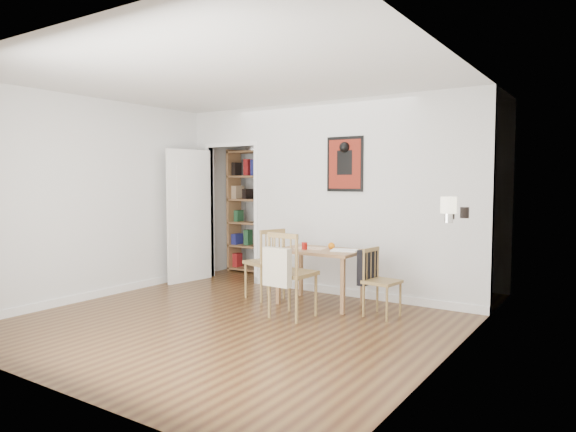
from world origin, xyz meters
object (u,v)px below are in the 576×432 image
Objects in this scene: ceramic_jar_a at (450,213)px; orange_fruit at (331,246)px; ceramic_jar_b at (465,213)px; dining_table at (320,256)px; chair_right at (381,281)px; fireplace at (456,276)px; chair_front at (292,274)px; notebook at (344,250)px; mantel_lamp at (449,207)px; red_glass at (304,246)px; bookshelf at (253,212)px; chair_left at (265,263)px.

orange_fruit is at bearing 162.17° from ceramic_jar_a.
dining_table is at bearing 173.37° from ceramic_jar_b.
ceramic_jar_b is (0.93, -0.10, 0.81)m from chair_right.
ceramic_jar_b is (-0.01, 0.29, 0.60)m from fireplace.
dining_table is 9.09× the size of ceramic_jar_b.
ceramic_jar_a is (1.65, 0.28, 0.72)m from chair_front.
ceramic_jar_b is (1.47, -0.25, 0.52)m from notebook.
fireplace reaches higher than chair_right.
ceramic_jar_a is at bearing -17.83° from orange_fruit.
chair_right is 2.54× the size of notebook.
dining_table is 4.32× the size of mantel_lamp.
fireplace is 1.79m from orange_fruit.
ceramic_jar_a reaches higher than orange_fruit.
chair_right is 0.80× the size of chair_front.
dining_table is at bearing -172.88° from notebook.
fireplace is 10.98× the size of ceramic_jar_a.
ceramic_jar_a is at bearing 105.05° from mantel_lamp.
ceramic_jar_a is at bearing -9.24° from red_glass.
orange_fruit is at bearing 42.80° from dining_table.
orange_fruit is at bearing 164.65° from notebook.
chair_front reaches higher than dining_table.
orange_fruit is at bearing 38.48° from red_glass.
dining_table is at bearing -33.21° from bookshelf.
chair_left is at bearing -171.63° from dining_table.
chair_right is at bearing -26.61° from bookshelf.
mantel_lamp is (1.70, -0.94, 0.58)m from orange_fruit.
chair_left is at bearing 171.50° from fireplace.
chair_front is 1.77m from fireplace.
mantel_lamp reaches higher than ceramic_jar_b.
ceramic_jar_b is (0.09, 0.21, -0.00)m from ceramic_jar_a.
chair_front reaches higher than chair_right.
bookshelf is at bearing 154.34° from fireplace.
chair_front is 3.00m from bookshelf.
fireplace is 4.10× the size of notebook.
chair_front is 0.78× the size of fireplace.
notebook is at bearing -28.99° from bookshelf.
chair_right is 3.33m from bookshelf.
chair_left reaches higher than dining_table.
ceramic_jar_b is (3.86, -1.57, 0.20)m from bookshelf.
mantel_lamp is (0.02, -0.35, 0.69)m from fireplace.
chair_left is 2.66m from ceramic_jar_b.
notebook is 1.54m from ceramic_jar_a.
notebook is at bearing 170.53° from ceramic_jar_b.
orange_fruit is (0.10, 0.09, 0.12)m from dining_table.
chair_front is (0.03, -0.70, -0.11)m from dining_table.
dining_table is 0.32m from notebook.
bookshelf reaches higher than chair_right.
bookshelf is at bearing 154.75° from ceramic_jar_a.
chair_left is at bearing -48.36° from bookshelf.
notebook is (0.47, 0.15, -0.04)m from red_glass.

